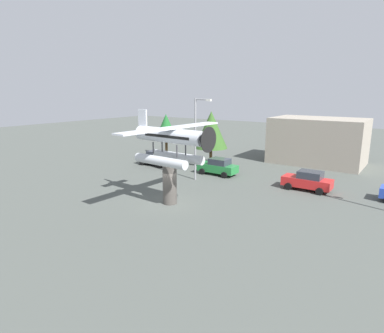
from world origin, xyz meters
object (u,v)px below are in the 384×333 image
(floatplane_monument, at_px, (170,142))
(tree_east, at_px, (211,130))
(display_pedestal, at_px, (170,184))
(storefront_building, at_px, (318,141))
(tree_west, at_px, (166,127))
(streetlight_primary, at_px, (197,134))
(car_far_red, at_px, (308,181))
(car_near_black, at_px, (156,158))
(car_mid_green, at_px, (218,166))

(floatplane_monument, xyz_separation_m, tree_east, (-4.89, 13.59, -0.67))
(display_pedestal, height_order, storefront_building, storefront_building)
(floatplane_monument, distance_m, storefront_building, 22.70)
(storefront_building, bearing_deg, tree_west, -159.99)
(tree_west, bearing_deg, streetlight_primary, -37.57)
(floatplane_monument, distance_m, car_far_red, 13.09)
(floatplane_monument, xyz_separation_m, streetlight_primary, (-2.40, 7.03, -0.26))
(tree_east, bearing_deg, car_far_red, -16.62)
(tree_west, relative_size, tree_east, 0.88)
(display_pedestal, relative_size, car_near_black, 0.77)
(tree_east, bearing_deg, display_pedestal, -70.69)
(tree_west, bearing_deg, car_near_black, -61.66)
(car_near_black, distance_m, car_far_red, 17.72)
(car_mid_green, height_order, tree_east, tree_east)
(tree_west, bearing_deg, tree_east, -11.89)
(floatplane_monument, bearing_deg, streetlight_primary, 111.49)
(streetlight_primary, height_order, tree_west, streetlight_primary)
(car_near_black, height_order, storefront_building, storefront_building)
(floatplane_monument, xyz_separation_m, car_far_red, (7.63, 9.85, -4.01))
(car_mid_green, distance_m, storefront_building, 13.92)
(tree_east, bearing_deg, car_near_black, -142.49)
(floatplane_monument, distance_m, tree_east, 14.46)
(car_mid_green, distance_m, car_far_red, 9.40)
(floatplane_monument, distance_m, tree_west, 20.26)
(display_pedestal, height_order, streetlight_primary, streetlight_primary)
(display_pedestal, relative_size, car_mid_green, 0.77)
(car_mid_green, bearing_deg, floatplane_monument, 99.97)
(car_mid_green, xyz_separation_m, storefront_building, (6.89, 11.94, 1.87))
(car_near_black, height_order, car_mid_green, same)
(car_near_black, distance_m, car_mid_green, 8.34)
(car_far_red, distance_m, tree_east, 13.48)
(display_pedestal, distance_m, car_mid_green, 10.22)
(car_mid_green, bearing_deg, storefront_building, -120.00)
(car_mid_green, distance_m, tree_east, 5.77)
(display_pedestal, xyz_separation_m, car_mid_green, (-1.64, 10.06, -0.73))
(car_far_red, bearing_deg, tree_east, -16.62)
(car_mid_green, relative_size, storefront_building, 0.40)
(streetlight_primary, bearing_deg, floatplane_monument, -71.17)
(car_mid_green, bearing_deg, car_near_black, 3.24)
(display_pedestal, height_order, tree_east, tree_east)
(tree_west, distance_m, tree_east, 8.49)
(floatplane_monument, bearing_deg, car_mid_green, 102.63)
(car_far_red, height_order, storefront_building, storefront_building)
(display_pedestal, bearing_deg, car_far_red, 51.76)
(storefront_building, xyz_separation_m, tree_east, (-10.01, -8.42, 1.46))
(display_pedestal, distance_m, car_near_black, 13.85)
(streetlight_primary, bearing_deg, car_near_black, 161.60)
(floatplane_monument, height_order, car_far_red, floatplane_monument)
(car_far_red, bearing_deg, display_pedestal, 51.76)
(streetlight_primary, height_order, tree_east, streetlight_primary)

